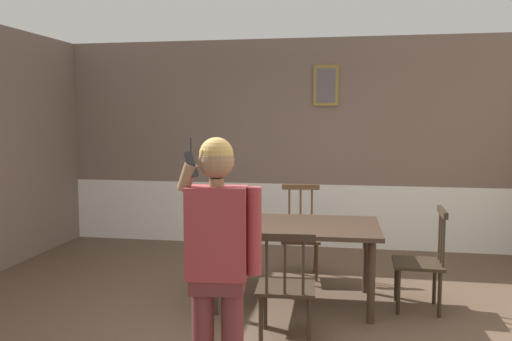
{
  "coord_description": "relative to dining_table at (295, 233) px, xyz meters",
  "views": [
    {
      "loc": [
        0.73,
        -4.18,
        1.79
      ],
      "look_at": [
        0.08,
        -0.51,
        1.42
      ],
      "focal_mm": 37.24,
      "sensor_mm": 36.0,
      "label": 1
    }
  ],
  "objects": [
    {
      "name": "room_back_partition",
      "position": [
        -0.22,
        2.35,
        0.7
      ],
      "size": [
        6.68,
        0.17,
        2.87
      ],
      "color": "#756056",
      "rests_on": "ground_plane"
    },
    {
      "name": "ground_plane",
      "position": [
        -0.22,
        -0.82,
        -0.69
      ],
      "size": [
        7.35,
        7.35,
        0.0
      ],
      "primitive_type": "plane",
      "color": "brown"
    },
    {
      "name": "person_figure",
      "position": [
        -0.28,
        -1.9,
        0.27
      ],
      "size": [
        0.53,
        0.24,
        1.68
      ],
      "rotation": [
        0.0,
        0.0,
        3.23
      ],
      "color": "brown",
      "rests_on": "ground_plane"
    },
    {
      "name": "chair_at_table_head",
      "position": [
        0.03,
        -0.9,
        -0.23
      ],
      "size": [
        0.49,
        0.49,
        0.92
      ],
      "rotation": [
        0.0,
        0.0,
        0.07
      ],
      "color": "#2D2319",
      "rests_on": "ground_plane"
    },
    {
      "name": "dining_table",
      "position": [
        0.0,
        0.0,
        0.0
      ],
      "size": [
        1.63,
        1.07,
        0.78
      ],
      "rotation": [
        0.0,
        0.0,
        0.03
      ],
      "color": "#38281E",
      "rests_on": "ground_plane"
    },
    {
      "name": "chair_by_doorway",
      "position": [
        -0.03,
        0.91,
        -0.21
      ],
      "size": [
        0.48,
        0.48,
        1.03
      ],
      "rotation": [
        0.0,
        0.0,
        3.25
      ],
      "color": "#513823",
      "rests_on": "ground_plane"
    },
    {
      "name": "chair_near_window",
      "position": [
        1.19,
        0.03,
        -0.22
      ],
      "size": [
        0.46,
        0.46,
        0.96
      ],
      "rotation": [
        0.0,
        0.0,
        1.55
      ],
      "color": "#2D2319",
      "rests_on": "ground_plane"
    }
  ]
}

